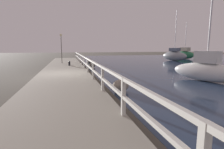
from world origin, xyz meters
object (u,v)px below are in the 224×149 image
Objects in this scene: sailboat_green at (185,54)px; sailboat_white at (206,70)px; mooring_bollard at (69,63)px; sailboat_gray at (174,55)px; dock_lamp at (61,42)px.

sailboat_white is at bearing -141.92° from sailboat_green.
sailboat_white is at bearing -48.96° from mooring_bollard.
sailboat_green is 5.38m from sailboat_gray.
sailboat_gray is at bearing -160.52° from sailboat_green.
sailboat_green reaches higher than dock_lamp.
sailboat_white is (7.69, -8.83, 0.21)m from mooring_bollard.
sailboat_green is 1.00× the size of sailboat_white.
mooring_bollard is 11.71m from sailboat_white.
sailboat_green is 21.60m from sailboat_white.
mooring_bollard is at bearing -178.58° from sailboat_gray.
mooring_bollard is 0.06× the size of sailboat_gray.
sailboat_white is (-11.95, -17.99, -0.14)m from sailboat_green.
sailboat_gray reaches higher than dock_lamp.
dock_lamp is 16.56m from sailboat_gray.
dock_lamp is at bearing 103.55° from sailboat_white.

